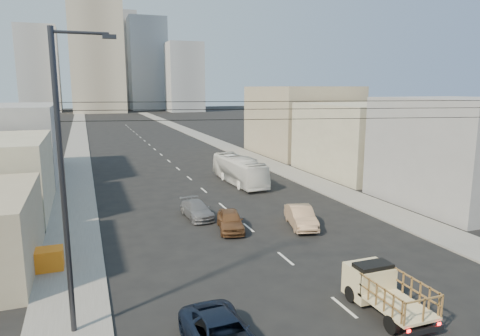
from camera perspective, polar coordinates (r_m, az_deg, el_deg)
ground at (r=19.59m, az=17.13°, el=-19.97°), size 420.00×420.00×0.00m
sidewalk_left at (r=83.79m, az=-20.79°, el=3.27°), size 3.50×180.00×0.12m
sidewalk_right at (r=86.71m, az=-5.06°, el=4.15°), size 3.50×180.00×0.12m
lane_dashes at (r=67.77m, az=-10.90°, el=2.14°), size 0.15×104.00×0.01m
flatbed_pickup at (r=20.69m, az=18.68°, el=-14.91°), size 1.95×4.41×1.90m
city_bus at (r=44.37m, az=-0.11°, el=-0.28°), size 2.72×10.15×2.81m
sedan_brown at (r=30.07m, az=-1.30°, el=-7.01°), size 2.47×4.38×1.41m
sedan_tan at (r=31.09m, az=8.13°, el=-6.45°), size 2.61×4.73×1.48m
sedan_grey at (r=33.08m, az=-5.78°, el=-5.55°), size 2.01×4.39×1.25m
streetlamp_left at (r=17.56m, az=-22.28°, el=-1.29°), size 2.36×0.25×12.00m
overhead_wires at (r=18.16m, az=15.81°, el=7.54°), size 23.01×5.02×0.72m
crate_stack at (r=25.87m, az=-24.49°, el=-11.03°), size 1.80×1.20×1.14m
bldg_right_near at (r=40.56m, az=27.07°, el=1.94°), size 10.00×12.00×9.00m
bldg_right_mid at (r=51.37m, az=15.97°, el=3.74°), size 11.00×14.00×8.00m
bldg_right_far at (r=65.06m, az=8.06°, el=6.30°), size 12.00×16.00×10.00m
high_rise_tower at (r=184.43m, az=-18.73°, el=16.40°), size 20.00×20.00×60.00m
midrise_ne at (r=200.52m, az=-12.22°, el=13.34°), size 16.00×16.00×40.00m
midrise_nw at (r=193.95m, az=-25.22°, el=11.79°), size 15.00×15.00×34.00m
midrise_back at (r=214.20m, az=-16.10°, el=13.52°), size 18.00×18.00×44.00m
midrise_east at (r=182.82m, az=-7.44°, el=11.88°), size 14.00×14.00×28.00m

